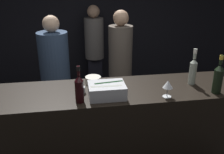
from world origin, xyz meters
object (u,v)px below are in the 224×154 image
(ice_bin_with_bottles, at_px, (107,90))
(wine_glass, at_px, (168,85))
(white_wine_bottle, at_px, (193,70))
(candle_votive, at_px, (81,90))
(red_wine_bottle_black_foil, at_px, (79,88))
(person_blond_tee, at_px, (120,63))
(champagne_bottle, at_px, (218,78))
(person_grey_polo, at_px, (55,72))
(person_in_hoodie, at_px, (94,48))
(bowl_white, at_px, (93,80))

(ice_bin_with_bottles, height_order, wine_glass, wine_glass)
(wine_glass, distance_m, white_wine_bottle, 0.44)
(candle_votive, bearing_deg, wine_glass, -15.07)
(candle_votive, xyz_separation_m, red_wine_bottle_black_foil, (-0.02, -0.18, 0.10))
(white_wine_bottle, height_order, person_blond_tee, person_blond_tee)
(wine_glass, bearing_deg, white_wine_bottle, 35.14)
(white_wine_bottle, xyz_separation_m, champagne_bottle, (0.13, -0.24, -0.00))
(ice_bin_with_bottles, xyz_separation_m, person_blond_tee, (0.37, 1.27, -0.19))
(ice_bin_with_bottles, height_order, person_blond_tee, person_blond_tee)
(red_wine_bottle_black_foil, bearing_deg, candle_votive, 83.39)
(candle_votive, bearing_deg, person_grey_polo, 106.59)
(wine_glass, xyz_separation_m, person_grey_polo, (-1.07, 1.25, -0.27))
(ice_bin_with_bottles, distance_m, champagne_bottle, 1.03)
(person_in_hoodie, bearing_deg, person_blond_tee, 92.74)
(white_wine_bottle, bearing_deg, candle_votive, -177.70)
(champagne_bottle, bearing_deg, ice_bin_with_bottles, 175.48)
(bowl_white, bearing_deg, candle_votive, -120.70)
(champagne_bottle, xyz_separation_m, person_grey_polo, (-1.56, 1.24, -0.31))
(person_grey_polo, bearing_deg, candle_votive, 174.85)
(champagne_bottle, bearing_deg, person_in_hoodie, 112.38)
(champagne_bottle, height_order, person_in_hoodie, person_in_hoodie)
(bowl_white, xyz_separation_m, person_in_hoodie, (0.18, 1.88, -0.17))
(champagne_bottle, height_order, person_blond_tee, person_blond_tee)
(red_wine_bottle_black_foil, xyz_separation_m, person_in_hoodie, (0.33, 2.28, -0.27))
(red_wine_bottle_black_foil, xyz_separation_m, person_blond_tee, (0.61, 1.34, -0.25))
(red_wine_bottle_black_foil, relative_size, person_in_hoodie, 0.20)
(bowl_white, relative_size, wine_glass, 1.01)
(ice_bin_with_bottles, height_order, red_wine_bottle_black_foil, red_wine_bottle_black_foil)
(bowl_white, height_order, candle_votive, bowl_white)
(white_wine_bottle, distance_m, person_blond_tee, 1.26)
(champagne_bottle, bearing_deg, candle_votive, 171.24)
(wine_glass, bearing_deg, bowl_white, 146.26)
(ice_bin_with_bottles, relative_size, champagne_bottle, 0.90)
(wine_glass, relative_size, person_in_hoodie, 0.10)
(ice_bin_with_bottles, relative_size, white_wine_bottle, 0.90)
(candle_votive, distance_m, person_grey_polo, 1.11)
(bowl_white, xyz_separation_m, person_grey_polo, (-0.44, 0.83, -0.19))
(bowl_white, bearing_deg, ice_bin_with_bottles, -73.55)
(bowl_white, height_order, person_in_hoodie, person_in_hoodie)
(wine_glass, relative_size, champagne_bottle, 0.43)
(red_wine_bottle_black_foil, bearing_deg, person_blond_tee, 65.44)
(wine_glass, height_order, red_wine_bottle_black_foil, red_wine_bottle_black_foil)
(red_wine_bottle_black_foil, bearing_deg, champagne_bottle, -0.48)
(candle_votive, height_order, person_blond_tee, person_blond_tee)
(candle_votive, xyz_separation_m, person_in_hoodie, (0.31, 2.09, -0.17))
(bowl_white, height_order, white_wine_bottle, white_wine_bottle)
(person_grey_polo, bearing_deg, wine_glass, -161.09)
(white_wine_bottle, bearing_deg, champagne_bottle, -60.95)
(champagne_bottle, height_order, person_grey_polo, person_grey_polo)
(white_wine_bottle, bearing_deg, person_grey_polo, 145.01)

